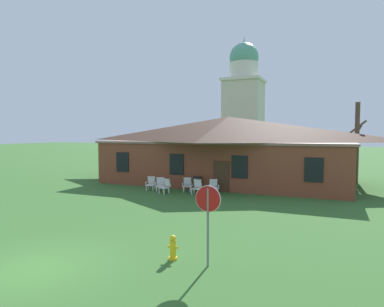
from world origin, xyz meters
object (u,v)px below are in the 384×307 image
object	(u,v)px
lawn_chair_right_end	(197,187)
fire_hydrant	(173,248)
lawn_chair_left_end	(165,186)
lawn_chair_by_porch	(151,183)
trash_bin	(197,184)
stop_sign	(208,209)
lawn_chair_near_door	(160,184)
lawn_chair_middle	(187,184)
lawn_chair_far_side	(214,186)

from	to	relation	value
lawn_chair_right_end	fire_hydrant	world-z (taller)	lawn_chair_right_end
lawn_chair_left_end	fire_hydrant	world-z (taller)	lawn_chair_left_end
lawn_chair_left_end	lawn_chair_by_porch	bearing A→B (deg)	156.11
lawn_chair_by_porch	trash_bin	world-z (taller)	trash_bin
stop_sign	lawn_chair_near_door	bearing A→B (deg)	124.74
lawn_chair_by_porch	fire_hydrant	bearing A→B (deg)	-56.84
lawn_chair_right_end	lawn_chair_by_porch	bearing A→B (deg)	177.31
stop_sign	lawn_chair_right_end	size ratio (longest dim) A/B	2.57
lawn_chair_middle	lawn_chair_right_end	xyz separation A→B (m)	(0.99, -0.67, 0.00)
stop_sign	trash_bin	world-z (taller)	stop_sign
lawn_chair_left_end	stop_sign	bearing A→B (deg)	-56.45
lawn_chair_near_door	lawn_chair_right_end	distance (m)	2.73
lawn_chair_by_porch	trash_bin	size ratio (longest dim) A/B	0.98
lawn_chair_by_porch	fire_hydrant	size ratio (longest dim) A/B	1.21
lawn_chair_far_side	trash_bin	xyz separation A→B (m)	(-1.42, 0.61, -0.00)
lawn_chair_by_porch	stop_sign	bearing A→B (deg)	-52.82
lawn_chair_far_side	lawn_chair_right_end	bearing A→B (deg)	-147.85
lawn_chair_far_side	trash_bin	world-z (taller)	trash_bin
lawn_chair_by_porch	lawn_chair_right_end	distance (m)	3.55
stop_sign	lawn_chair_right_end	xyz separation A→B (m)	(-4.80, 10.84, -1.25)
lawn_chair_by_porch	lawn_chair_left_end	size ratio (longest dim) A/B	1.00
lawn_chair_left_end	lawn_chair_middle	world-z (taller)	same
stop_sign	lawn_chair_by_porch	size ratio (longest dim) A/B	2.57
lawn_chair_right_end	stop_sign	bearing A→B (deg)	-66.13
stop_sign	lawn_chair_middle	bearing A→B (deg)	116.68
lawn_chair_by_porch	trash_bin	bearing A→B (deg)	18.63
stop_sign	lawn_chair_near_door	distance (m)	13.26
lawn_chair_near_door	lawn_chair_middle	world-z (taller)	same
stop_sign	lawn_chair_by_porch	world-z (taller)	stop_sign
lawn_chair_left_end	lawn_chair_middle	distance (m)	1.58
lawn_chair_by_porch	lawn_chair_far_side	size ratio (longest dim) A/B	1.00
lawn_chair_middle	fire_hydrant	world-z (taller)	lawn_chair_middle
stop_sign	lawn_chair_far_side	world-z (taller)	stop_sign
fire_hydrant	trash_bin	bearing A→B (deg)	108.73
lawn_chair_by_porch	lawn_chair_right_end	size ratio (longest dim) A/B	1.00
lawn_chair_left_end	trash_bin	bearing A→B (deg)	46.72
lawn_chair_middle	lawn_chair_left_end	bearing A→B (deg)	-132.91
stop_sign	lawn_chair_left_end	xyz separation A→B (m)	(-6.86, 10.35, -1.25)
lawn_chair_by_porch	fire_hydrant	distance (m)	13.06
lawn_chair_right_end	lawn_chair_far_side	distance (m)	1.12
lawn_chair_middle	fire_hydrant	distance (m)	12.32
lawn_chair_near_door	stop_sign	bearing A→B (deg)	-55.26
stop_sign	lawn_chair_near_door	xyz separation A→B (m)	(-7.53, 10.85, -1.25)
lawn_chair_middle	fire_hydrant	size ratio (longest dim) A/B	1.21
lawn_chair_by_porch	lawn_chair_middle	bearing A→B (deg)	11.10
lawn_chair_near_door	lawn_chair_middle	distance (m)	1.86
lawn_chair_left_end	lawn_chair_far_side	xyz separation A→B (m)	(3.02, 1.09, 0.00)
trash_bin	lawn_chair_left_end	bearing A→B (deg)	-133.28
stop_sign	trash_bin	bearing A→B (deg)	113.60
lawn_chair_middle	fire_hydrant	xyz separation A→B (m)	(4.58, -11.44, -0.12)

